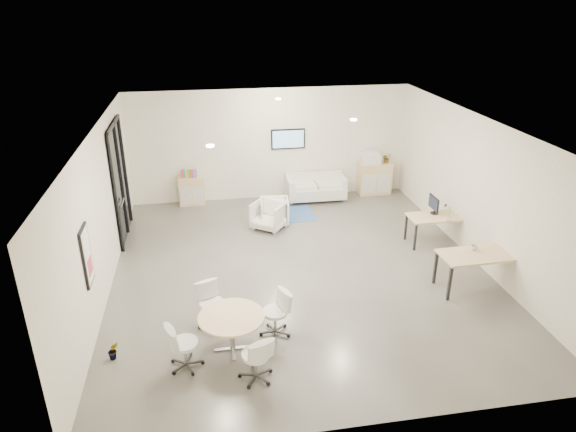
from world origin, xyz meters
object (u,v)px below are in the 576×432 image
(desk_rear, at_px, (437,219))
(desk_front, at_px, (477,257))
(sideboard_left, at_px, (192,191))
(armchair_left, at_px, (269,214))
(sideboard_right, at_px, (374,178))
(armchair_right, at_px, (274,210))
(round_table, at_px, (232,320))
(loveseat, at_px, (315,188))

(desk_rear, bearing_deg, desk_front, -93.49)
(sideboard_left, height_order, desk_rear, sideboard_left)
(sideboard_left, relative_size, armchair_left, 1.03)
(desk_front, bearing_deg, sideboard_right, 91.05)
(sideboard_right, bearing_deg, sideboard_left, 179.53)
(armchair_left, distance_m, armchair_right, 0.31)
(armchair_right, distance_m, round_table, 5.25)
(sideboard_right, distance_m, desk_front, 5.59)
(armchair_left, bearing_deg, loveseat, 82.79)
(sideboard_right, height_order, round_table, sideboard_right)
(sideboard_right, xyz_separation_m, desk_rear, (0.38, -3.47, 0.16))
(sideboard_left, bearing_deg, armchair_right, -39.15)
(sideboard_left, bearing_deg, sideboard_right, -0.47)
(armchair_right, xyz_separation_m, round_table, (-1.46, -5.04, 0.22))
(armchair_right, bearing_deg, round_table, -100.74)
(armchair_left, xyz_separation_m, desk_rear, (3.85, -1.52, 0.24))
(desk_rear, height_order, desk_front, desk_front)
(sideboard_right, distance_m, armchair_right, 3.70)
(desk_front, relative_size, round_table, 1.38)
(armchair_left, xyz_separation_m, desk_front, (3.74, -3.63, 0.32))
(sideboard_right, distance_m, armchair_left, 3.97)
(armchair_right, relative_size, desk_front, 0.48)
(armchair_left, relative_size, desk_rear, 0.58)
(sideboard_right, xyz_separation_m, loveseat, (-1.85, -0.17, -0.14))
(sideboard_left, distance_m, armchair_left, 2.79)
(sideboard_right, height_order, loveseat, sideboard_right)
(armchair_left, xyz_separation_m, armchair_right, (0.18, 0.25, -0.02))
(desk_front, bearing_deg, loveseat, 109.67)
(armchair_right, height_order, desk_rear, armchair_right)
(armchair_left, relative_size, armchair_right, 1.06)
(loveseat, relative_size, round_table, 1.53)
(loveseat, height_order, round_table, loveseat)
(armchair_left, distance_m, desk_rear, 4.15)
(loveseat, height_order, desk_front, desk_front)
(sideboard_right, bearing_deg, desk_front, -87.16)
(desk_rear, bearing_deg, sideboard_left, 148.23)
(loveseat, bearing_deg, round_table, -113.04)
(sideboard_left, xyz_separation_m, sideboard_right, (5.42, -0.04, 0.08))
(sideboard_left, xyz_separation_m, desk_rear, (5.80, -3.51, 0.23))
(armchair_left, bearing_deg, sideboard_left, 169.50)
(sideboard_right, height_order, armchair_left, sideboard_right)
(sideboard_left, bearing_deg, desk_rear, -31.21)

